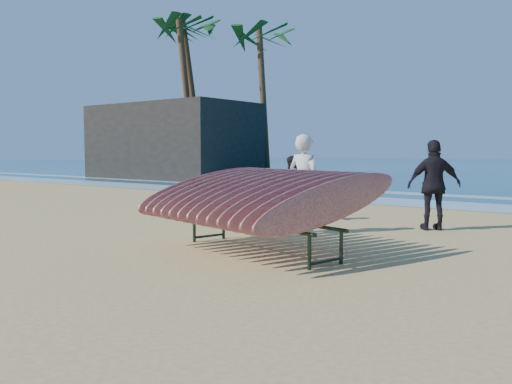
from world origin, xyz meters
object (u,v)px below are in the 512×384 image
(palm_left, at_px, (186,32))
(palm_mid, at_px, (264,40))
(person_dark_a, at_px, (294,189))
(palm_right, at_px, (192,31))
(surfboard_rack, at_px, (260,196))
(person_white, at_px, (304,184))
(person_dark_b, at_px, (434,185))
(building, at_px, (172,142))

(palm_left, bearing_deg, palm_mid, 34.23)
(person_dark_a, distance_m, palm_right, 24.32)
(surfboard_rack, distance_m, person_white, 2.22)
(palm_left, xyz_separation_m, palm_mid, (3.78, 2.57, -0.54))
(surfboard_rack, height_order, person_dark_b, person_dark_b)
(surfboard_rack, distance_m, person_dark_a, 3.97)
(palm_left, xyz_separation_m, palm_right, (-1.31, 1.85, 0.52))
(surfboard_rack, xyz_separation_m, palm_mid, (-14.13, 18.94, 7.21))
(person_white, distance_m, building, 22.71)
(person_dark_b, height_order, palm_left, palm_left)
(building, bearing_deg, palm_mid, 34.79)
(surfboard_rack, relative_size, palm_left, 0.39)
(palm_mid, bearing_deg, palm_right, -171.91)
(surfboard_rack, xyz_separation_m, person_white, (-0.52, 2.16, 0.07))
(person_white, height_order, person_dark_a, person_white)
(person_dark_a, xyz_separation_m, palm_right, (-17.51, 14.63, 8.42))
(surfboard_rack, xyz_separation_m, palm_right, (-19.22, 18.21, 8.27))
(person_white, relative_size, palm_right, 0.20)
(building, distance_m, palm_mid, 8.08)
(palm_right, bearing_deg, palm_left, -54.78)
(building, relative_size, palm_right, 0.98)
(palm_left, bearing_deg, person_dark_b, -32.31)
(building, relative_size, palm_left, 1.03)
(person_dark_b, relative_size, building, 0.19)
(building, relative_size, palm_mid, 1.09)
(person_dark_b, bearing_deg, surfboard_rack, 33.14)
(surfboard_rack, bearing_deg, person_dark_a, 128.84)
(person_dark_a, distance_m, palm_mid, 21.08)
(person_dark_b, distance_m, palm_left, 24.11)
(building, xyz_separation_m, palm_right, (-0.58, 2.41, 7.00))
(person_white, distance_m, person_dark_b, 2.77)
(surfboard_rack, distance_m, palm_left, 25.47)
(person_dark_a, xyz_separation_m, building, (-16.93, 12.22, 1.42))
(person_dark_a, bearing_deg, palm_mid, 109.70)
(person_dark_a, bearing_deg, person_dark_b, -8.85)
(palm_left, height_order, palm_mid, palm_left)
(surfboard_rack, bearing_deg, person_white, 117.08)
(building, bearing_deg, person_dark_b, -30.20)
(surfboard_rack, height_order, person_white, person_white)
(person_dark_b, xyz_separation_m, palm_right, (-20.61, 14.06, 8.24))
(surfboard_rack, height_order, palm_mid, palm_mid)
(palm_left, bearing_deg, palm_right, 125.22)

